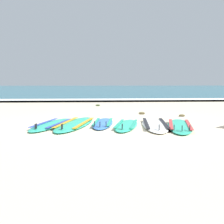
{
  "coord_description": "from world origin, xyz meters",
  "views": [
    {
      "loc": [
        -0.74,
        -7.08,
        1.06
      ],
      "look_at": [
        -0.27,
        0.39,
        0.25
      ],
      "focal_mm": 44.31,
      "sensor_mm": 36.0,
      "label": 1
    }
  ],
  "objects_px": {
    "surfboard_3": "(126,125)",
    "surfboard_4": "(155,124)",
    "surfboard_0": "(52,124)",
    "surfboard_1": "(75,124)",
    "surfboard_2": "(103,123)",
    "surfboard_5": "(180,126)"
  },
  "relations": [
    {
      "from": "surfboard_1",
      "to": "surfboard_0",
      "type": "bearing_deg",
      "value": -174.87
    },
    {
      "from": "surfboard_3",
      "to": "surfboard_4",
      "type": "distance_m",
      "value": 0.71
    },
    {
      "from": "surfboard_0",
      "to": "surfboard_5",
      "type": "distance_m",
      "value": 3.08
    },
    {
      "from": "surfboard_0",
      "to": "surfboard_4",
      "type": "distance_m",
      "value": 2.51
    },
    {
      "from": "surfboard_2",
      "to": "surfboard_5",
      "type": "height_order",
      "value": "same"
    },
    {
      "from": "surfboard_3",
      "to": "surfboard_4",
      "type": "bearing_deg",
      "value": 4.66
    },
    {
      "from": "surfboard_1",
      "to": "surfboard_4",
      "type": "bearing_deg",
      "value": -6.39
    },
    {
      "from": "surfboard_3",
      "to": "surfboard_1",
      "type": "bearing_deg",
      "value": 167.47
    },
    {
      "from": "surfboard_1",
      "to": "surfboard_2",
      "type": "height_order",
      "value": "same"
    },
    {
      "from": "surfboard_1",
      "to": "surfboard_4",
      "type": "xyz_separation_m",
      "value": [
        1.94,
        -0.22,
        0.0
      ]
    },
    {
      "from": "surfboard_4",
      "to": "surfboard_5",
      "type": "xyz_separation_m",
      "value": [
        0.54,
        -0.24,
        0.0
      ]
    },
    {
      "from": "surfboard_1",
      "to": "surfboard_5",
      "type": "height_order",
      "value": "same"
    },
    {
      "from": "surfboard_0",
      "to": "surfboard_5",
      "type": "relative_size",
      "value": 0.96
    },
    {
      "from": "surfboard_2",
      "to": "surfboard_5",
      "type": "relative_size",
      "value": 0.83
    },
    {
      "from": "surfboard_1",
      "to": "surfboard_2",
      "type": "xyz_separation_m",
      "value": [
        0.68,
        0.06,
        0.0
      ]
    },
    {
      "from": "surfboard_1",
      "to": "surfboard_3",
      "type": "relative_size",
      "value": 1.3
    },
    {
      "from": "surfboard_1",
      "to": "surfboard_5",
      "type": "bearing_deg",
      "value": -10.45
    },
    {
      "from": "surfboard_0",
      "to": "surfboard_5",
      "type": "height_order",
      "value": "same"
    },
    {
      "from": "surfboard_3",
      "to": "surfboard_5",
      "type": "xyz_separation_m",
      "value": [
        1.25,
        -0.18,
        0.0
      ]
    },
    {
      "from": "surfboard_3",
      "to": "surfboard_4",
      "type": "xyz_separation_m",
      "value": [
        0.71,
        0.06,
        -0.0
      ]
    },
    {
      "from": "surfboard_0",
      "to": "surfboard_1",
      "type": "bearing_deg",
      "value": 5.13
    },
    {
      "from": "surfboard_2",
      "to": "surfboard_3",
      "type": "bearing_deg",
      "value": -31.49
    }
  ]
}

